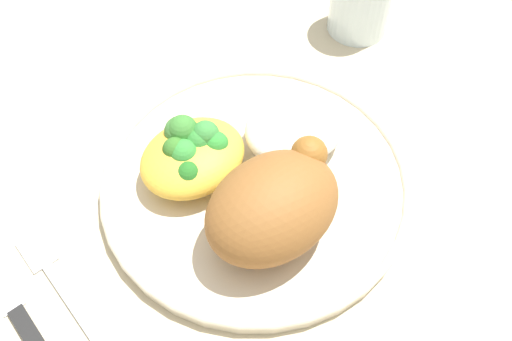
{
  "coord_description": "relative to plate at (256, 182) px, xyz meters",
  "views": [
    {
      "loc": [
        -0.18,
        -0.22,
        0.42
      ],
      "look_at": [
        0.0,
        0.0,
        0.03
      ],
      "focal_mm": 41.01,
      "sensor_mm": 36.0,
      "label": 1
    }
  ],
  "objects": [
    {
      "name": "roasted_chicken",
      "position": [
        -0.02,
        -0.05,
        0.04
      ],
      "size": [
        0.12,
        0.08,
        0.07
      ],
      "color": "brown",
      "rests_on": "plate"
    },
    {
      "name": "plate",
      "position": [
        0.0,
        0.0,
        0.0
      ],
      "size": [
        0.27,
        0.27,
        0.02
      ],
      "color": "beige",
      "rests_on": "ground_plane"
    },
    {
      "name": "ground_plane",
      "position": [
        0.0,
        0.0,
        -0.01
      ],
      "size": [
        2.0,
        2.0,
        0.0
      ],
      "primitive_type": "plane",
      "color": "#C6B895"
    },
    {
      "name": "knife",
      "position": [
        -0.21,
        0.03,
        -0.0
      ],
      "size": [
        0.02,
        0.19,
        0.01
      ],
      "color": "black",
      "rests_on": "ground_plane"
    },
    {
      "name": "rice_pile",
      "position": [
        0.05,
        0.01,
        0.03
      ],
      "size": [
        0.09,
        0.08,
        0.04
      ],
      "primitive_type": "ellipsoid",
      "color": "white",
      "rests_on": "plate"
    },
    {
      "name": "fork",
      "position": [
        -0.18,
        0.02,
        -0.01
      ],
      "size": [
        0.02,
        0.14,
        0.01
      ],
      "color": "#B2B2B7",
      "rests_on": "ground_plane"
    },
    {
      "name": "mac_cheese_with_broccoli",
      "position": [
        -0.03,
        0.04,
        0.03
      ],
      "size": [
        0.09,
        0.08,
        0.05
      ],
      "color": "gold",
      "rests_on": "plate"
    }
  ]
}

